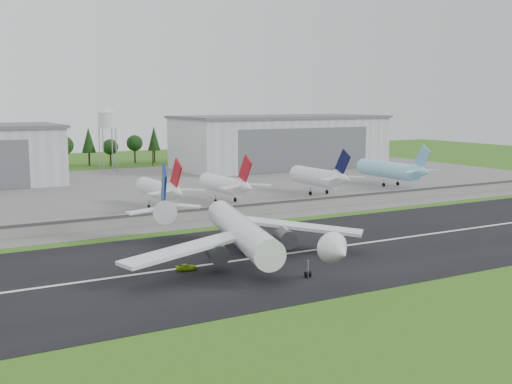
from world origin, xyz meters
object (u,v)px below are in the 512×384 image
parked_jet_red_a (161,190)px  parked_jet_skyblue (394,170)px  main_airliner (243,237)px  parked_jet_navy (321,177)px  ground_vehicle (187,267)px  parked_jet_red_b (227,185)px

parked_jet_red_a → parked_jet_skyblue: parked_jet_skyblue is taller
main_airliner → parked_jet_skyblue: bearing=-130.2°
parked_jet_skyblue → parked_jet_navy: bearing=-172.3°
ground_vehicle → parked_jet_red_a: parked_jet_red_a is taller
main_airliner → parked_jet_skyblue: size_ratio=1.57×
parked_jet_red_b → parked_jet_skyblue: bearing=4.0°
main_airliner → parked_jet_red_a: bearing=-82.1°
main_airliner → parked_jet_red_b: (30.59, 66.96, 1.16)m
parked_jet_red_b → parked_jet_navy: parked_jet_navy is taller
parked_jet_red_b → ground_vehicle: bearing=-122.5°
main_airliner → parked_jet_red_b: bearing=-99.5°
ground_vehicle → parked_jet_skyblue: size_ratio=0.11×
ground_vehicle → parked_jet_skyblue: 137.94m
ground_vehicle → parked_jet_red_b: bearing=-27.0°
ground_vehicle → parked_jet_navy: bearing=-43.9°
parked_jet_skyblue → parked_jet_red_b: bearing=-176.0°
parked_jet_red_b → parked_jet_navy: (36.20, 0.04, 0.29)m
ground_vehicle → parked_jet_skyblue: (116.69, 73.33, 5.72)m
ground_vehicle → parked_jet_red_a: size_ratio=0.13×
main_airliner → parked_jet_navy: size_ratio=1.87×
parked_jet_red_a → parked_jet_red_b: size_ratio=1.00×
ground_vehicle → parked_jet_skyblue: bearing=-52.3°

